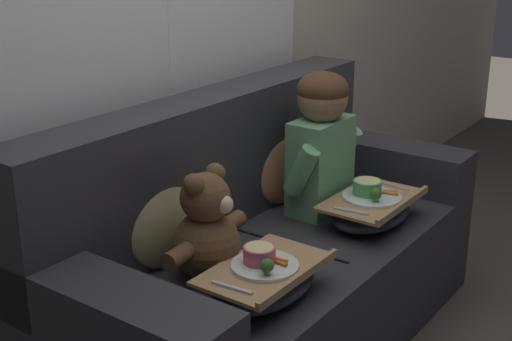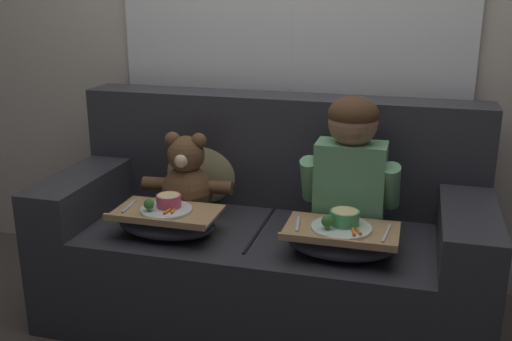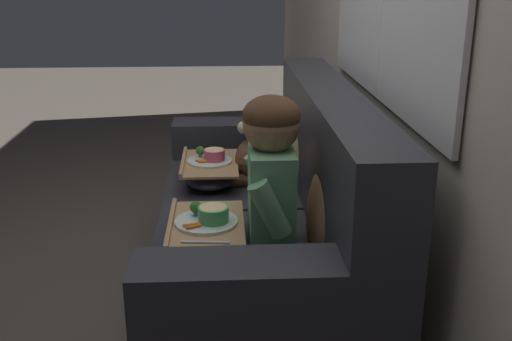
{
  "view_description": "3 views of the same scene",
  "coord_description": "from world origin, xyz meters",
  "px_view_note": "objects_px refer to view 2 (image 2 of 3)",
  "views": [
    {
      "loc": [
        -2.04,
        -1.38,
        1.61
      ],
      "look_at": [
        -0.0,
        0.09,
        0.73
      ],
      "focal_mm": 50.0,
      "sensor_mm": 36.0,
      "label": 1
    },
    {
      "loc": [
        0.62,
        -2.38,
        1.49
      ],
      "look_at": [
        -0.02,
        -0.05,
        0.73
      ],
      "focal_mm": 42.0,
      "sensor_mm": 36.0,
      "label": 2
    },
    {
      "loc": [
        2.43,
        -0.14,
        1.48
      ],
      "look_at": [
        0.09,
        -0.01,
        0.68
      ],
      "focal_mm": 42.0,
      "sensor_mm": 36.0,
      "label": 3
    }
  ],
  "objects_px": {
    "throw_pillow_behind_child": "(355,176)",
    "lap_tray_child": "(341,239)",
    "child_figure": "(351,159)",
    "teddy_bear": "(187,181)",
    "throw_pillow_behind_teddy": "(203,164)",
    "couch": "(267,240)",
    "lap_tray_teddy": "(167,221)"
  },
  "relations": [
    {
      "from": "child_figure",
      "to": "teddy_bear",
      "type": "xyz_separation_m",
      "value": [
        -0.74,
        -0.0,
        -0.16
      ]
    },
    {
      "from": "throw_pillow_behind_teddy",
      "to": "lap_tray_teddy",
      "type": "relative_size",
      "value": 0.92
    },
    {
      "from": "throw_pillow_behind_child",
      "to": "throw_pillow_behind_teddy",
      "type": "relative_size",
      "value": 1.0
    },
    {
      "from": "teddy_bear",
      "to": "couch",
      "type": "bearing_deg",
      "value": 6.5
    },
    {
      "from": "couch",
      "to": "lap_tray_teddy",
      "type": "xyz_separation_m",
      "value": [
        -0.37,
        -0.28,
        0.17
      ]
    },
    {
      "from": "couch",
      "to": "lap_tray_teddy",
      "type": "bearing_deg",
      "value": -143.03
    },
    {
      "from": "throw_pillow_behind_teddy",
      "to": "teddy_bear",
      "type": "height_order",
      "value": "same"
    },
    {
      "from": "throw_pillow_behind_teddy",
      "to": "lap_tray_teddy",
      "type": "xyz_separation_m",
      "value": [
        -0.0,
        -0.45,
        -0.12
      ]
    },
    {
      "from": "child_figure",
      "to": "lap_tray_teddy",
      "type": "distance_m",
      "value": 0.82
    },
    {
      "from": "lap_tray_child",
      "to": "throw_pillow_behind_child",
      "type": "bearing_deg",
      "value": 90.01
    },
    {
      "from": "lap_tray_teddy",
      "to": "child_figure",
      "type": "bearing_deg",
      "value": 18.03
    },
    {
      "from": "lap_tray_teddy",
      "to": "teddy_bear",
      "type": "bearing_deg",
      "value": 89.8
    },
    {
      "from": "throw_pillow_behind_child",
      "to": "lap_tray_teddy",
      "type": "bearing_deg",
      "value": -148.74
    },
    {
      "from": "child_figure",
      "to": "lap_tray_teddy",
      "type": "relative_size",
      "value": 1.33
    },
    {
      "from": "couch",
      "to": "throw_pillow_behind_teddy",
      "type": "height_order",
      "value": "couch"
    },
    {
      "from": "throw_pillow_behind_child",
      "to": "lap_tray_child",
      "type": "bearing_deg",
      "value": -89.99
    },
    {
      "from": "throw_pillow_behind_child",
      "to": "lap_tray_teddy",
      "type": "xyz_separation_m",
      "value": [
        -0.74,
        -0.45,
        -0.12
      ]
    },
    {
      "from": "throw_pillow_behind_teddy",
      "to": "child_figure",
      "type": "height_order",
      "value": "child_figure"
    },
    {
      "from": "throw_pillow_behind_child",
      "to": "teddy_bear",
      "type": "xyz_separation_m",
      "value": [
        -0.74,
        -0.21,
        -0.02
      ]
    },
    {
      "from": "throw_pillow_behind_teddy",
      "to": "teddy_bear",
      "type": "distance_m",
      "value": 0.21
    },
    {
      "from": "teddy_bear",
      "to": "lap_tray_child",
      "type": "height_order",
      "value": "teddy_bear"
    },
    {
      "from": "throw_pillow_behind_teddy",
      "to": "lap_tray_child",
      "type": "bearing_deg",
      "value": -31.24
    },
    {
      "from": "teddy_bear",
      "to": "lap_tray_child",
      "type": "relative_size",
      "value": 0.95
    },
    {
      "from": "lap_tray_teddy",
      "to": "couch",
      "type": "bearing_deg",
      "value": 36.97
    },
    {
      "from": "lap_tray_child",
      "to": "lap_tray_teddy",
      "type": "bearing_deg",
      "value": -179.96
    },
    {
      "from": "throw_pillow_behind_child",
      "to": "lap_tray_child",
      "type": "xyz_separation_m",
      "value": [
        0.0,
        -0.45,
        -0.12
      ]
    },
    {
      "from": "throw_pillow_behind_teddy",
      "to": "lap_tray_child",
      "type": "relative_size",
      "value": 0.92
    },
    {
      "from": "throw_pillow_behind_teddy",
      "to": "couch",
      "type": "bearing_deg",
      "value": -24.75
    },
    {
      "from": "couch",
      "to": "teddy_bear",
      "type": "distance_m",
      "value": 0.46
    },
    {
      "from": "throw_pillow_behind_child",
      "to": "child_figure",
      "type": "relative_size",
      "value": 0.69
    },
    {
      "from": "throw_pillow_behind_child",
      "to": "couch",
      "type": "bearing_deg",
      "value": -155.25
    },
    {
      "from": "couch",
      "to": "child_figure",
      "type": "height_order",
      "value": "child_figure"
    }
  ]
}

